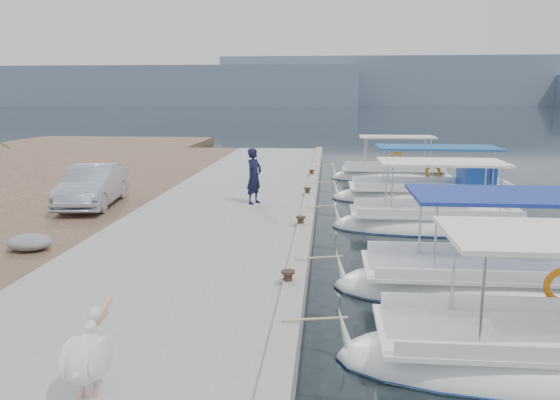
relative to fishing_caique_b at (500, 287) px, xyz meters
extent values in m
plane|color=black|center=(-4.26, 2.13, -0.12)|extent=(400.00, 400.00, 0.00)
cube|color=gray|center=(-7.26, 7.13, 0.13)|extent=(6.00, 40.00, 0.50)
cube|color=gray|center=(-4.48, 7.13, 0.44)|extent=(0.44, 40.00, 0.12)
cube|color=brown|center=(-12.26, 7.13, 0.13)|extent=(4.00, 40.00, 0.50)
cube|color=slate|center=(-64.26, 192.13, 6.88)|extent=(140.00, 40.00, 14.00)
cube|color=slate|center=(35.74, 212.13, 8.88)|extent=(160.00, 40.00, 18.00)
cylinder|color=silver|center=(-1.63, -4.32, 1.23)|extent=(0.05, 0.05, 1.60)
ellipsoid|color=white|center=(-0.01, 0.00, -0.07)|extent=(7.31, 2.49, 1.30)
ellipsoid|color=navy|center=(-0.01, 0.00, -0.09)|extent=(7.34, 2.54, 0.22)
cube|color=white|center=(-0.01, 0.00, 0.43)|extent=(5.99, 2.14, 0.08)
cube|color=navy|center=(0.18, 0.00, 2.07)|extent=(4.38, 2.29, 0.08)
cylinder|color=silver|center=(-1.65, -0.94, 1.23)|extent=(0.05, 0.05, 1.60)
torus|color=orange|center=(0.29, 1.18, 0.88)|extent=(0.68, 0.12, 0.68)
ellipsoid|color=white|center=(-0.40, 5.77, -0.07)|extent=(6.51, 2.23, 1.30)
ellipsoid|color=navy|center=(-0.40, 5.77, -0.09)|extent=(6.54, 2.27, 0.22)
cube|color=white|center=(-0.40, 5.77, 0.43)|extent=(5.34, 1.91, 0.08)
cube|color=white|center=(-0.24, 5.77, 2.07)|extent=(3.91, 2.05, 0.08)
cylinder|color=silver|center=(-1.87, 4.93, 1.23)|extent=(0.05, 0.05, 1.60)
torus|color=orange|center=(-0.10, 6.82, 0.88)|extent=(0.68, 0.12, 0.68)
ellipsoid|color=white|center=(0.37, 10.77, -0.07)|extent=(8.05, 2.45, 1.30)
ellipsoid|color=navy|center=(0.37, 10.77, -0.09)|extent=(8.09, 2.50, 0.22)
cube|color=white|center=(0.37, 10.77, 0.43)|extent=(6.60, 2.11, 0.08)
cube|color=#1D5493|center=(0.57, 10.77, 2.07)|extent=(4.83, 2.26, 0.08)
cylinder|color=silver|center=(-1.45, 9.85, 1.23)|extent=(0.05, 0.05, 1.60)
torus|color=orange|center=(0.67, 11.93, 0.88)|extent=(0.68, 0.12, 0.68)
cube|color=navy|center=(2.18, 10.77, 0.98)|extent=(1.20, 1.72, 1.00)
ellipsoid|color=white|center=(-0.54, 16.29, -0.07)|extent=(6.24, 2.02, 1.30)
ellipsoid|color=navy|center=(-0.54, 16.29, -0.09)|extent=(6.28, 2.06, 0.22)
cube|color=white|center=(-0.54, 16.29, 0.43)|extent=(5.12, 1.73, 0.08)
cube|color=beige|center=(-0.38, 16.29, 2.07)|extent=(3.75, 1.86, 0.08)
cylinder|color=silver|center=(-1.94, 15.53, 1.23)|extent=(0.05, 0.05, 1.60)
torus|color=orange|center=(-0.24, 17.25, 0.88)|extent=(0.68, 0.12, 0.68)
cylinder|color=black|center=(-4.61, -1.37, 0.53)|extent=(0.18, 0.18, 0.30)
cylinder|color=black|center=(-4.61, -1.37, 0.68)|extent=(0.28, 0.28, 0.05)
cylinder|color=black|center=(-4.61, 3.63, 0.53)|extent=(0.18, 0.18, 0.30)
cylinder|color=black|center=(-4.61, 3.63, 0.68)|extent=(0.28, 0.28, 0.05)
cylinder|color=black|center=(-4.61, 8.63, 0.53)|extent=(0.18, 0.18, 0.30)
cylinder|color=black|center=(-4.61, 8.63, 0.68)|extent=(0.28, 0.28, 0.05)
cylinder|color=black|center=(-4.61, 13.63, 0.53)|extent=(0.18, 0.18, 0.30)
cylinder|color=black|center=(-4.61, 13.63, 0.68)|extent=(0.28, 0.28, 0.05)
cylinder|color=tan|center=(-6.92, -5.71, 0.54)|extent=(0.05, 0.05, 0.33)
cylinder|color=tan|center=(-6.76, -5.69, 0.54)|extent=(0.05, 0.05, 0.33)
ellipsoid|color=silver|center=(-6.84, -5.70, 0.90)|extent=(0.53, 0.81, 0.61)
cylinder|color=silver|center=(-6.86, -5.42, 1.16)|extent=(0.15, 0.29, 0.32)
sphere|color=silver|center=(-6.87, -5.32, 1.35)|extent=(0.20, 0.20, 0.20)
cone|color=#EAA566|center=(-6.89, -5.02, 1.26)|extent=(0.14, 0.60, 0.24)
imported|color=black|center=(-6.43, 7.01, 1.36)|extent=(0.75, 0.85, 1.96)
imported|color=#A3A9BA|center=(-11.94, 6.08, 1.08)|extent=(2.05, 4.46, 1.42)
ellipsoid|color=gray|center=(-11.21, 0.66, 0.58)|extent=(1.10, 0.90, 0.40)
camera|label=1|loc=(-3.84, -11.84, 4.19)|focal=35.00mm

